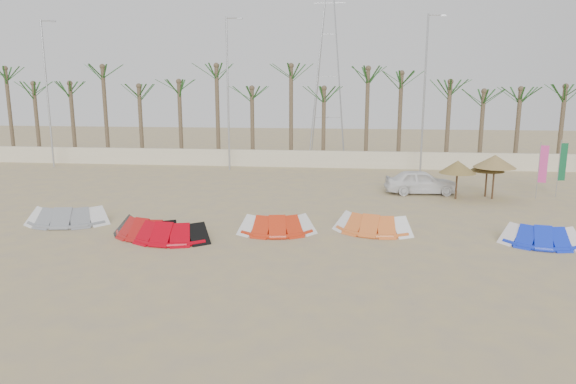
# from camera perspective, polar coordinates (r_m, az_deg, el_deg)

# --- Properties ---
(ground) EXTENTS (120.00, 120.00, 0.00)m
(ground) POSITION_cam_1_polar(r_m,az_deg,el_deg) (18.54, -2.11, -7.66)
(ground) COLOR tan
(ground) RESTS_ON ground
(boundary_wall) EXTENTS (60.00, 0.30, 1.30)m
(boundary_wall) POSITION_cam_1_polar(r_m,az_deg,el_deg) (39.77, 2.61, 3.69)
(boundary_wall) COLOR beige
(boundary_wall) RESTS_ON ground
(palm_line) EXTENTS (52.00, 4.00, 7.70)m
(palm_line) POSITION_cam_1_polar(r_m,az_deg,el_deg) (40.86, 3.78, 12.04)
(palm_line) COLOR brown
(palm_line) RESTS_ON ground
(lamp_a) EXTENTS (1.25, 0.14, 11.00)m
(lamp_a) POSITION_cam_1_polar(r_m,az_deg,el_deg) (43.62, -25.15, 10.07)
(lamp_a) COLOR #A5A8AD
(lamp_a) RESTS_ON ground
(lamp_b) EXTENTS (1.25, 0.14, 11.00)m
(lamp_b) POSITION_cam_1_polar(r_m,az_deg,el_deg) (38.29, -6.64, 11.01)
(lamp_b) COLOR #A5A8AD
(lamp_b) RESTS_ON ground
(lamp_c) EXTENTS (1.25, 0.14, 11.00)m
(lamp_c) POSITION_cam_1_polar(r_m,az_deg,el_deg) (37.69, 14.96, 10.69)
(lamp_c) COLOR #A5A8AD
(lamp_c) RESTS_ON ground
(pylon) EXTENTS (3.00, 3.00, 14.00)m
(pylon) POSITION_cam_1_polar(r_m,az_deg,el_deg) (45.75, 4.37, 3.88)
(pylon) COLOR #A5A8AD
(pylon) RESTS_ON ground
(kite_grey) EXTENTS (3.71, 1.99, 0.90)m
(kite_grey) POSITION_cam_1_polar(r_m,az_deg,el_deg) (25.46, -23.07, -2.27)
(kite_grey) COLOR gray
(kite_grey) RESTS_ON ground
(kite_red_left) EXTENTS (3.37, 2.22, 0.90)m
(kite_red_left) POSITION_cam_1_polar(r_m,az_deg,el_deg) (22.26, -15.32, -3.65)
(kite_red_left) COLOR #A81211
(kite_red_left) RESTS_ON ground
(kite_red_mid) EXTENTS (3.53, 1.83, 0.90)m
(kite_red_mid) POSITION_cam_1_polar(r_m,az_deg,el_deg) (21.53, -12.99, -4.05)
(kite_red_mid) COLOR #B1000E
(kite_red_mid) RESTS_ON ground
(kite_red_right) EXTENTS (3.35, 1.96, 0.90)m
(kite_red_right) POSITION_cam_1_polar(r_m,az_deg,el_deg) (21.99, -1.13, -3.42)
(kite_red_right) COLOR red
(kite_red_right) RESTS_ON ground
(kite_orange) EXTENTS (3.54, 2.26, 0.90)m
(kite_orange) POSITION_cam_1_polar(r_m,az_deg,el_deg) (22.42, 9.29, -3.28)
(kite_orange) COLOR orange
(kite_orange) RESTS_ON ground
(kite_blue) EXTENTS (3.18, 2.00, 0.90)m
(kite_blue) POSITION_cam_1_polar(r_m,az_deg,el_deg) (22.64, 26.10, -4.19)
(kite_blue) COLOR #122CDA
(kite_blue) RESTS_ON ground
(parasol_left) EXTENTS (2.00, 2.00, 2.16)m
(parasol_left) POSITION_cam_1_polar(r_m,az_deg,el_deg) (29.69, 18.33, 2.66)
(parasol_left) COLOR #4C331E
(parasol_left) RESTS_ON ground
(parasol_mid) EXTENTS (2.29, 2.29, 2.47)m
(parasol_mid) POSITION_cam_1_polar(r_m,az_deg,el_deg) (30.35, 22.01, 3.18)
(parasol_mid) COLOR #4C331E
(parasol_mid) RESTS_ON ground
(parasol_right) EXTENTS (1.89, 1.89, 2.16)m
(parasol_right) POSITION_cam_1_polar(r_m,az_deg,el_deg) (30.94, 21.28, 2.80)
(parasol_right) COLOR #4C331E
(parasol_right) RESTS_ON ground
(flag_pink) EXTENTS (0.44, 0.14, 3.16)m
(flag_pink) POSITION_cam_1_polar(r_m,az_deg,el_deg) (31.48, 26.39, 2.65)
(flag_pink) COLOR #A5A8AD
(flag_pink) RESTS_ON ground
(flag_green) EXTENTS (0.45, 0.10, 3.24)m
(flag_green) POSITION_cam_1_polar(r_m,az_deg,el_deg) (32.45, 28.17, 2.80)
(flag_green) COLOR #A5A8AD
(flag_green) RESTS_ON ground
(car) EXTENTS (4.23, 1.98, 1.40)m
(car) POSITION_cam_1_polar(r_m,az_deg,el_deg) (30.80, 14.55, 1.10)
(car) COLOR white
(car) RESTS_ON ground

